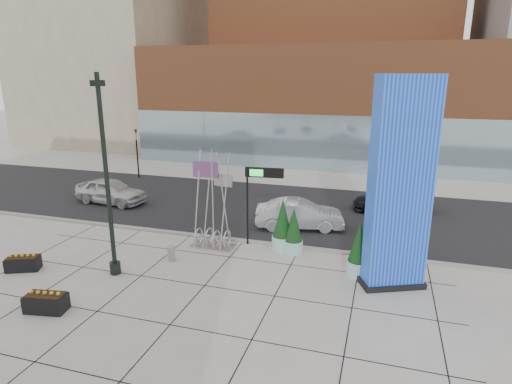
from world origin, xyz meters
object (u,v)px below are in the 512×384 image
(blue_pylon, at_px, (400,190))
(concrete_bollard, at_px, (171,253))
(car_white_west, at_px, (111,191))
(public_art_sculpture, at_px, (213,222))
(car_silver_mid, at_px, (299,215))
(lamp_post, at_px, (108,197))
(overhead_street_sign, at_px, (261,179))

(blue_pylon, bearing_deg, concrete_bollard, 158.34)
(concrete_bollard, distance_m, car_white_west, 10.90)
(public_art_sculpture, height_order, car_silver_mid, public_art_sculpture)
(blue_pylon, bearing_deg, car_white_west, 135.62)
(blue_pylon, xyz_separation_m, lamp_post, (-11.60, -2.40, -0.60))
(overhead_street_sign, relative_size, car_white_west, 0.82)
(concrete_bollard, bearing_deg, car_silver_mid, 50.89)
(car_white_west, bearing_deg, lamp_post, -138.32)
(blue_pylon, xyz_separation_m, car_silver_mid, (-5.01, 5.58, -3.29))
(car_white_west, bearing_deg, public_art_sculpture, -111.81)
(overhead_street_sign, distance_m, car_silver_mid, 4.30)
(car_white_west, distance_m, car_silver_mid, 13.19)
(public_art_sculpture, xyz_separation_m, concrete_bollard, (-1.24, -2.14, -0.95))
(public_art_sculpture, xyz_separation_m, car_silver_mid, (3.65, 3.87, -0.50))
(overhead_street_sign, xyz_separation_m, car_silver_mid, (1.38, 3.07, -2.67))
(public_art_sculpture, distance_m, car_white_west, 10.72)
(overhead_street_sign, xyz_separation_m, car_white_west, (-11.76, 4.16, -2.64))
(blue_pylon, height_order, car_silver_mid, blue_pylon)
(public_art_sculpture, relative_size, concrete_bollard, 7.09)
(lamp_post, relative_size, car_white_west, 1.73)
(concrete_bollard, height_order, car_white_west, car_white_west)
(blue_pylon, bearing_deg, public_art_sculpture, 144.66)
(car_white_west, bearing_deg, blue_pylon, -104.37)
(car_white_west, height_order, car_silver_mid, car_white_west)
(concrete_bollard, bearing_deg, public_art_sculpture, 59.92)
(public_art_sculpture, height_order, overhead_street_sign, public_art_sculpture)
(concrete_bollard, relative_size, overhead_street_sign, 0.17)
(lamp_post, height_order, car_silver_mid, lamp_post)
(concrete_bollard, bearing_deg, overhead_street_sign, 40.01)
(blue_pylon, distance_m, car_silver_mid, 8.19)
(concrete_bollard, relative_size, car_silver_mid, 0.14)
(lamp_post, xyz_separation_m, public_art_sculpture, (2.94, 4.10, -2.20))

